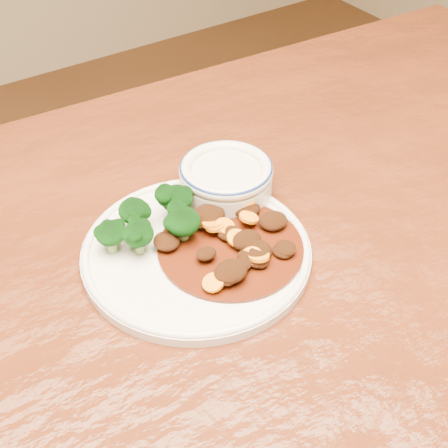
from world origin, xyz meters
TOP-DOWN VIEW (x-y plane):
  - dining_table at (0.00, 0.00)m, footprint 1.55×0.98m
  - dinner_plate at (0.05, 0.09)m, footprint 0.24×0.24m
  - broccoli_florets at (0.02, 0.13)m, footprint 0.12×0.08m
  - mince_stew at (0.08, 0.07)m, footprint 0.15×0.15m
  - dip_bowl at (0.13, 0.15)m, footprint 0.11×0.11m

SIDE VIEW (x-z plane):
  - dining_table at x=0.00m, z-range 0.30..1.05m
  - dinner_plate at x=0.05m, z-range 0.75..0.77m
  - mince_stew at x=0.08m, z-range 0.76..0.78m
  - dip_bowl at x=0.13m, z-range 0.75..0.80m
  - broccoli_florets at x=0.02m, z-range 0.76..0.80m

